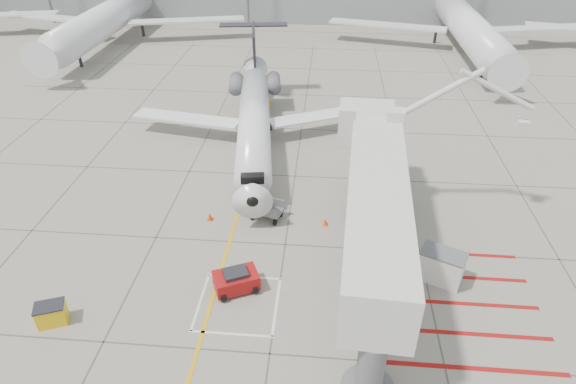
# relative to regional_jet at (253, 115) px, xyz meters

# --- Properties ---
(ground_plane) EXTENTS (260.00, 260.00, 0.00)m
(ground_plane) POSITION_rel_regional_jet_xyz_m (3.40, -14.85, -3.52)
(ground_plane) COLOR gray
(ground_plane) RESTS_ON ground
(regional_jet) EXTENTS (24.74, 29.50, 7.04)m
(regional_jet) POSITION_rel_regional_jet_xyz_m (0.00, 0.00, 0.00)
(regional_jet) COLOR white
(regional_jet) RESTS_ON ground_plane
(jet_bridge) EXTENTS (10.77, 20.77, 8.10)m
(jet_bridge) POSITION_rel_regional_jet_xyz_m (8.23, -13.49, 0.53)
(jet_bridge) COLOR silver
(jet_bridge) RESTS_ON ground_plane
(pushback_tug) EXTENTS (2.70, 2.27, 1.35)m
(pushback_tug) POSITION_rel_regional_jet_xyz_m (1.14, -14.80, -2.85)
(pushback_tug) COLOR #9C0F0F
(pushback_tug) RESTS_ON ground_plane
(spill_bin) EXTENTS (1.59, 1.33, 1.17)m
(spill_bin) POSITION_rel_regional_jet_xyz_m (-7.53, -17.85, -2.94)
(spill_bin) COLOR yellow
(spill_bin) RESTS_ON ground_plane
(baggage_cart) EXTENTS (2.33, 1.84, 1.29)m
(baggage_cart) POSITION_rel_regional_jet_xyz_m (1.95, -8.22, -2.88)
(baggage_cart) COLOR #5E5E63
(baggage_cart) RESTS_ON ground_plane
(ground_power_unit) EXTENTS (2.69, 2.22, 1.84)m
(ground_power_unit) POSITION_rel_regional_jet_xyz_m (12.11, -13.05, -2.60)
(ground_power_unit) COLOR silver
(ground_power_unit) RESTS_ON ground_plane
(cone_nose) EXTENTS (0.38, 0.38, 0.52)m
(cone_nose) POSITION_rel_regional_jet_xyz_m (-1.69, -8.72, -3.26)
(cone_nose) COLOR #E33D0B
(cone_nose) RESTS_ON ground_plane
(cone_side) EXTENTS (0.37, 0.37, 0.52)m
(cone_side) POSITION_rel_regional_jet_xyz_m (5.75, -8.66, -3.26)
(cone_side) COLOR #FF4C0D
(cone_side) RESTS_ON ground_plane
(bg_aircraft_c) EXTENTS (34.06, 37.85, 11.35)m
(bg_aircraft_c) POSITION_rel_regional_jet_xyz_m (22.35, 31.15, 2.16)
(bg_aircraft_c) COLOR silver
(bg_aircraft_c) RESTS_ON ground_plane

